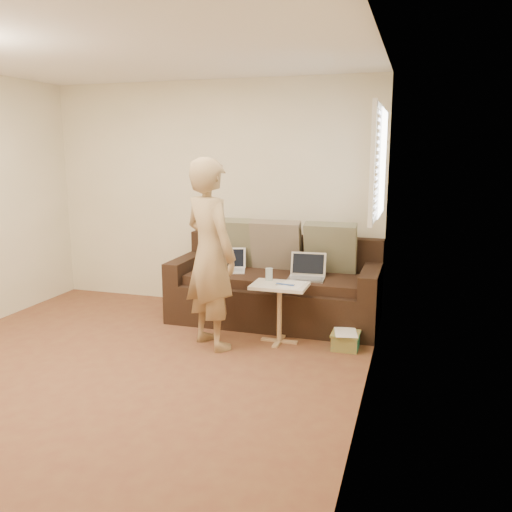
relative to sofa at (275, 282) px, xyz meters
name	(u,v)px	position (x,y,z in m)	size (l,w,h in m)	color
floor	(113,375)	(-0.90, -1.77, -0.42)	(4.50, 4.50, 0.00)	brown
ceiling	(94,40)	(-0.90, -1.77, 2.18)	(4.50, 4.50, 0.00)	white
wall_back	(212,195)	(-0.90, 0.48, 0.87)	(4.00, 4.00, 0.00)	beige
wall_right	(366,230)	(1.10, -1.77, 0.87)	(4.50, 4.50, 0.00)	beige
window_blinds	(379,163)	(1.05, -0.27, 1.28)	(0.12, 0.88, 1.08)	white
sofa	(275,282)	(0.00, 0.00, 0.00)	(2.20, 0.95, 0.85)	black
pillow_left	(230,242)	(-0.60, 0.24, 0.37)	(0.55, 0.14, 0.55)	#67664C
pillow_mid	(276,245)	(-0.05, 0.22, 0.37)	(0.55, 0.14, 0.55)	#6D5F4E
pillow_right	(330,248)	(0.55, 0.22, 0.37)	(0.55, 0.14, 0.55)	#67664C
laptop_silver	(306,280)	(0.37, -0.16, 0.10)	(0.37, 0.26, 0.24)	#B7BABC
laptop_white	(229,272)	(-0.51, -0.05, 0.10)	(0.34, 0.25, 0.25)	white
person	(210,254)	(-0.38, -0.89, 0.46)	(0.64, 0.44, 1.76)	#9A8654
side_table	(279,313)	(0.21, -0.62, -0.14)	(0.52, 0.37, 0.58)	silver
drinking_glass	(269,274)	(0.07, -0.51, 0.21)	(0.07, 0.07, 0.12)	silver
scissors	(285,285)	(0.27, -0.66, 0.16)	(0.18, 0.10, 0.02)	silver
paper_on_table	(292,284)	(0.33, -0.61, 0.15)	(0.21, 0.30, 0.00)	white
striped_box	(345,340)	(0.85, -0.62, -0.34)	(0.26, 0.26, 0.16)	orange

